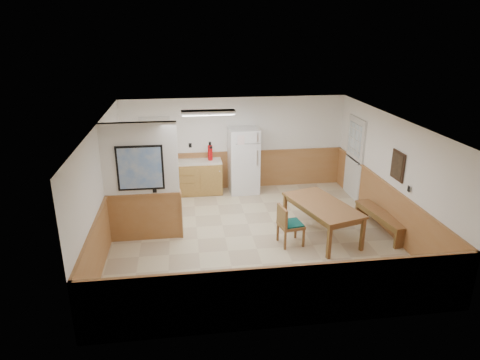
{
  "coord_description": "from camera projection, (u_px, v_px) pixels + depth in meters",
  "views": [
    {
      "loc": [
        -1.38,
        -8.14,
        4.25
      ],
      "look_at": [
        -0.21,
        0.4,
        1.14
      ],
      "focal_mm": 32.0,
      "sensor_mm": 36.0,
      "label": 1
    }
  ],
  "objects": [
    {
      "name": "wainscot_right",
      "position": [
        386.0,
        207.0,
        9.41
      ],
      "size": [
        0.04,
        6.0,
        1.0
      ],
      "primitive_type": "cube",
      "color": "#A67242",
      "rests_on": "ground"
    },
    {
      "name": "wall_painting",
      "position": [
        398.0,
        166.0,
        8.77
      ],
      "size": [
        0.04,
        0.5,
        0.6
      ],
      "color": "#311F13",
      "rests_on": "right_wall"
    },
    {
      "name": "dining_chair",
      "position": [
        287.0,
        222.0,
        8.68
      ],
      "size": [
        0.7,
        0.53,
        0.85
      ],
      "rotation": [
        0.0,
        0.0,
        0.16
      ],
      "color": "brown",
      "rests_on": "ground"
    },
    {
      "name": "wainscot_left",
      "position": [
        107.0,
        223.0,
        8.65
      ],
      "size": [
        0.04,
        6.0,
        1.0
      ],
      "primitive_type": "cube",
      "color": "#A67242",
      "rests_on": "ground"
    },
    {
      "name": "left_wall",
      "position": [
        102.0,
        188.0,
        8.39
      ],
      "size": [
        0.02,
        6.0,
        2.5
      ],
      "primitive_type": "cube",
      "color": "white",
      "rests_on": "ground"
    },
    {
      "name": "dining_table",
      "position": [
        322.0,
        208.0,
        8.97
      ],
      "size": [
        1.39,
        2.01,
        0.75
      ],
      "rotation": [
        0.0,
        0.0,
        0.28
      ],
      "color": "brown",
      "rests_on": "ground"
    },
    {
      "name": "ceiling",
      "position": [
        253.0,
        121.0,
        8.35
      ],
      "size": [
        6.0,
        6.0,
        0.02
      ],
      "primitive_type": "cube",
      "color": "white",
      "rests_on": "back_wall"
    },
    {
      "name": "fluorescent_fixture",
      "position": [
        208.0,
        112.0,
        9.48
      ],
      "size": [
        1.2,
        0.3,
        0.09
      ],
      "color": "silver",
      "rests_on": "ceiling"
    },
    {
      "name": "kitchen_window",
      "position": [
        155.0,
        136.0,
        11.18
      ],
      "size": [
        0.8,
        0.04,
        1.0
      ],
      "color": "silver",
      "rests_on": "back_wall"
    },
    {
      "name": "fire_extinguisher",
      "position": [
        210.0,
        152.0,
        11.27
      ],
      "size": [
        0.15,
        0.15,
        0.49
      ],
      "rotation": [
        0.0,
        0.0,
        -0.31
      ],
      "color": "red",
      "rests_on": "kitchen_counter"
    },
    {
      "name": "kitchen_counter",
      "position": [
        191.0,
        177.0,
        11.39
      ],
      "size": [
        2.2,
        0.61,
        1.0
      ],
      "color": "#A77D3B",
      "rests_on": "ground"
    },
    {
      "name": "back_wall",
      "position": [
        235.0,
        144.0,
        11.57
      ],
      "size": [
        6.0,
        0.02,
        2.5
      ],
      "primitive_type": "cube",
      "color": "white",
      "rests_on": "ground"
    },
    {
      "name": "wainscot_back",
      "position": [
        235.0,
        170.0,
        11.81
      ],
      "size": [
        6.0,
        0.04,
        1.0
      ],
      "primitive_type": "cube",
      "color": "#A67242",
      "rests_on": "ground"
    },
    {
      "name": "ground",
      "position": [
        252.0,
        236.0,
        9.2
      ],
      "size": [
        6.0,
        6.0,
        0.0
      ],
      "primitive_type": "plane",
      "color": "beige",
      "rests_on": "ground"
    },
    {
      "name": "refrigerator",
      "position": [
        244.0,
        161.0,
        11.38
      ],
      "size": [
        0.8,
        0.73,
        1.74
      ],
      "rotation": [
        0.0,
        0.0,
        0.04
      ],
      "color": "white",
      "rests_on": "ground"
    },
    {
      "name": "dining_bench",
      "position": [
        381.0,
        217.0,
        9.26
      ],
      "size": [
        0.59,
        1.62,
        0.45
      ],
      "rotation": [
        0.0,
        0.0,
        0.15
      ],
      "color": "brown",
      "rests_on": "ground"
    },
    {
      "name": "right_wall",
      "position": [
        391.0,
        175.0,
        9.16
      ],
      "size": [
        0.02,
        6.0,
        2.5
      ],
      "primitive_type": "cube",
      "color": "white",
      "rests_on": "ground"
    },
    {
      "name": "exterior_door",
      "position": [
        354.0,
        158.0,
        10.99
      ],
      "size": [
        0.07,
        1.02,
        2.15
      ],
      "color": "silver",
      "rests_on": "ground"
    },
    {
      "name": "soap_bottle",
      "position": [
        147.0,
        159.0,
        11.06
      ],
      "size": [
        0.09,
        0.09,
        0.24
      ],
      "primitive_type": "cylinder",
      "rotation": [
        0.0,
        0.0,
        -0.33
      ],
      "color": "#1A9232",
      "rests_on": "kitchen_counter"
    },
    {
      "name": "partition_wall",
      "position": [
        142.0,
        184.0,
        8.68
      ],
      "size": [
        1.5,
        0.2,
        2.5
      ],
      "color": "white",
      "rests_on": "ground"
    }
  ]
}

